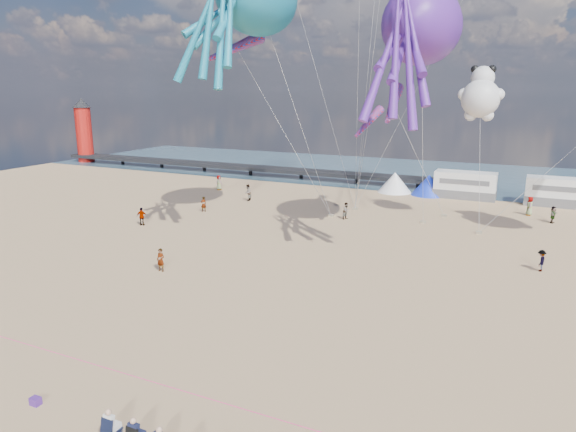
% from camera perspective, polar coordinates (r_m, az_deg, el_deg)
% --- Properties ---
extents(ground, '(120.00, 120.00, 0.00)m').
position_cam_1_polar(ground, '(26.39, -5.68, -13.28)').
color(ground, tan).
rests_on(ground, ground).
extents(water, '(120.00, 120.00, 0.00)m').
position_cam_1_polar(water, '(76.96, 15.87, 4.43)').
color(water, '#324E60').
rests_on(water, ground).
extents(pier, '(60.00, 3.00, 0.50)m').
position_cam_1_polar(pier, '(76.44, -6.82, 5.55)').
color(pier, black).
rests_on(pier, ground).
extents(lighthouse, '(2.60, 2.60, 9.00)m').
position_cam_1_polar(lighthouse, '(93.90, -21.70, 8.37)').
color(lighthouse, '#A5140F').
rests_on(lighthouse, ground).
extents(motorhome_0, '(6.60, 2.50, 3.00)m').
position_cam_1_polar(motorhome_0, '(61.26, 19.07, 3.27)').
color(motorhome_0, silver).
rests_on(motorhome_0, ground).
extents(motorhome_1, '(6.60, 2.50, 3.00)m').
position_cam_1_polar(motorhome_1, '(61.02, 27.95, 2.36)').
color(motorhome_1, silver).
rests_on(motorhome_1, ground).
extents(tent_white, '(4.00, 4.00, 2.40)m').
position_cam_1_polar(tent_white, '(62.64, 11.77, 3.69)').
color(tent_white, white).
rests_on(tent_white, ground).
extents(tent_blue, '(4.00, 4.00, 2.40)m').
position_cam_1_polar(tent_blue, '(61.85, 15.37, 3.35)').
color(tent_blue, '#1933CC').
rests_on(tent_blue, ground).
extents(cooler_purple, '(0.40, 0.30, 0.32)m').
position_cam_1_polar(cooler_purple, '(23.53, -26.25, -17.97)').
color(cooler_purple, '#4A217F').
rests_on(cooler_purple, ground).
extents(rope_line, '(34.00, 0.03, 0.03)m').
position_cam_1_polar(rope_line, '(22.83, -12.47, -18.21)').
color(rope_line, '#F2338C').
rests_on(rope_line, ground).
extents(standing_person, '(0.59, 0.39, 1.60)m').
position_cam_1_polar(standing_person, '(35.84, -13.96, -4.77)').
color(standing_person, tan).
rests_on(standing_person, ground).
extents(beachgoer_0, '(0.55, 0.75, 1.86)m').
position_cam_1_polar(beachgoer_0, '(55.32, 25.27, 1.01)').
color(beachgoer_0, '#7F6659').
rests_on(beachgoer_0, ground).
extents(beachgoer_1, '(0.78, 1.00, 1.81)m').
position_cam_1_polar(beachgoer_1, '(56.84, -4.49, 2.61)').
color(beachgoer_1, '#7F6659').
rests_on(beachgoer_1, ground).
extents(beachgoer_2, '(0.68, 0.81, 1.49)m').
position_cam_1_polar(beachgoer_2, '(38.82, 26.31, -4.47)').
color(beachgoer_2, '#7F6659').
rests_on(beachgoer_2, ground).
extents(beachgoer_3, '(1.22, 0.94, 1.66)m').
position_cam_1_polar(beachgoer_3, '(48.18, -15.93, -0.05)').
color(beachgoer_3, '#7F6659').
rests_on(beachgoer_3, ground).
extents(beachgoer_4, '(0.59, 0.98, 1.57)m').
position_cam_1_polar(beachgoer_4, '(53.18, 27.37, 0.14)').
color(beachgoer_4, '#7F6659').
rests_on(beachgoer_4, ground).
extents(beachgoer_5, '(1.17, 1.45, 1.55)m').
position_cam_1_polar(beachgoer_5, '(52.24, -9.37, 1.30)').
color(beachgoer_5, '#7F6659').
rests_on(beachgoer_5, ground).
extents(beachgoer_6, '(0.59, 0.74, 1.79)m').
position_cam_1_polar(beachgoer_6, '(63.44, -7.69, 3.70)').
color(beachgoer_6, '#7F6659').
rests_on(beachgoer_6, ground).
extents(beachgoer_7, '(0.77, 0.92, 1.61)m').
position_cam_1_polar(beachgoer_7, '(48.90, 6.50, 0.57)').
color(beachgoer_7, '#7F6659').
rests_on(beachgoer_7, ground).
extents(sandbag_a, '(0.50, 0.35, 0.22)m').
position_cam_1_polar(sandbag_a, '(49.92, 4.78, 0.07)').
color(sandbag_a, gray).
rests_on(sandbag_a, ground).
extents(sandbag_b, '(0.50, 0.35, 0.22)m').
position_cam_1_polar(sandbag_b, '(48.86, 14.78, -0.66)').
color(sandbag_b, gray).
rests_on(sandbag_b, ground).
extents(sandbag_c, '(0.50, 0.35, 0.22)m').
position_cam_1_polar(sandbag_c, '(46.74, 20.45, -1.74)').
color(sandbag_c, gray).
rests_on(sandbag_c, ground).
extents(sandbag_d, '(0.50, 0.35, 0.22)m').
position_cam_1_polar(sandbag_d, '(51.89, 16.94, 0.04)').
color(sandbag_d, gray).
rests_on(sandbag_d, ground).
extents(sandbag_e, '(0.50, 0.35, 0.22)m').
position_cam_1_polar(sandbag_e, '(53.01, 7.47, 0.82)').
color(sandbag_e, gray).
rests_on(sandbag_e, ground).
extents(kite_octopus_purple, '(7.11, 11.51, 12.23)m').
position_cam_1_polar(kite_octopus_purple, '(40.60, 14.65, 19.78)').
color(kite_octopus_purple, '#54238E').
extents(kite_panda, '(5.01, 4.89, 5.49)m').
position_cam_1_polar(kite_panda, '(47.38, 20.60, 12.12)').
color(kite_panda, silver).
extents(windsock_left, '(3.03, 5.99, 5.96)m').
position_cam_1_polar(windsock_left, '(45.82, -5.78, 18.13)').
color(windsock_left, red).
extents(windsock_mid, '(1.64, 5.97, 5.89)m').
position_cam_1_polar(windsock_mid, '(42.93, 11.56, 12.10)').
color(windsock_mid, red).
extents(windsock_right, '(2.00, 4.87, 4.80)m').
position_cam_1_polar(windsock_right, '(49.53, 8.92, 10.25)').
color(windsock_right, red).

